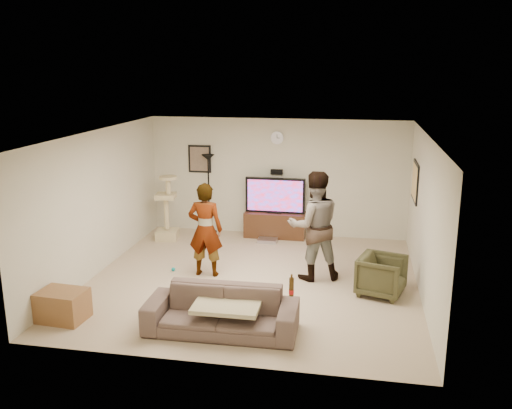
% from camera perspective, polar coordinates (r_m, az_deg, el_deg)
% --- Properties ---
extents(floor, '(5.50, 5.50, 0.02)m').
position_cam_1_polar(floor, '(9.46, -0.35, -7.94)').
color(floor, beige).
rests_on(floor, ground).
extents(ceiling, '(5.50, 5.50, 0.02)m').
position_cam_1_polar(ceiling, '(8.82, -0.38, 7.41)').
color(ceiling, silver).
rests_on(ceiling, wall_back).
extents(wall_back, '(5.50, 0.04, 2.50)m').
position_cam_1_polar(wall_back, '(11.70, 2.20, 2.84)').
color(wall_back, beige).
rests_on(wall_back, floor).
extents(wall_front, '(5.50, 0.04, 2.50)m').
position_cam_1_polar(wall_front, '(6.51, -5.01, -6.61)').
color(wall_front, beige).
rests_on(wall_front, floor).
extents(wall_left, '(0.04, 5.50, 2.50)m').
position_cam_1_polar(wall_left, '(9.94, -16.12, 0.23)').
color(wall_left, beige).
rests_on(wall_left, floor).
extents(wall_right, '(0.04, 5.50, 2.50)m').
position_cam_1_polar(wall_right, '(8.97, 17.16, -1.34)').
color(wall_right, beige).
rests_on(wall_right, floor).
extents(wall_clock, '(0.26, 0.04, 0.26)m').
position_cam_1_polar(wall_clock, '(11.53, 2.22, 6.95)').
color(wall_clock, white).
rests_on(wall_clock, wall_back).
extents(wall_speaker, '(0.25, 0.10, 0.10)m').
position_cam_1_polar(wall_speaker, '(11.62, 2.17, 3.41)').
color(wall_speaker, black).
rests_on(wall_speaker, wall_back).
extents(picture_back, '(0.42, 0.03, 0.52)m').
position_cam_1_polar(picture_back, '(11.98, -5.89, 4.75)').
color(picture_back, '#6E5C4E').
rests_on(picture_back, wall_back).
extents(picture_right, '(0.03, 0.78, 0.62)m').
position_cam_1_polar(picture_right, '(10.46, 16.23, 2.31)').
color(picture_right, '#FDC27A').
rests_on(picture_right, wall_right).
extents(tv_stand, '(1.29, 0.45, 0.54)m').
position_cam_1_polar(tv_stand, '(11.70, 1.99, -2.11)').
color(tv_stand, '#3B2113').
rests_on(tv_stand, floor).
extents(console_box, '(0.40, 0.30, 0.07)m').
position_cam_1_polar(console_box, '(11.41, 1.19, -3.76)').
color(console_box, '#B8B7C6').
rests_on(console_box, floor).
extents(tv, '(1.26, 0.08, 0.75)m').
position_cam_1_polar(tv, '(11.54, 2.02, 0.96)').
color(tv, black).
rests_on(tv, tv_stand).
extents(tv_screen, '(1.16, 0.01, 0.66)m').
position_cam_1_polar(tv_screen, '(11.49, 1.98, 0.91)').
color(tv_screen, blue).
rests_on(tv_screen, tv).
extents(floor_lamp, '(0.32, 0.32, 1.72)m').
position_cam_1_polar(floor_lamp, '(11.89, -4.94, 1.06)').
color(floor_lamp, black).
rests_on(floor_lamp, floor).
extents(cat_tree, '(0.50, 0.50, 1.38)m').
position_cam_1_polar(cat_tree, '(11.57, -9.33, -0.31)').
color(cat_tree, '#C6B788').
rests_on(cat_tree, floor).
extents(person_left, '(0.61, 0.40, 1.65)m').
position_cam_1_polar(person_left, '(9.47, -5.29, -2.62)').
color(person_left, '#ABABAB').
rests_on(person_left, floor).
extents(person_right, '(1.09, 0.96, 1.88)m').
position_cam_1_polar(person_right, '(9.30, 6.08, -2.21)').
color(person_right, navy).
rests_on(person_right, floor).
extents(sofa, '(2.10, 0.85, 0.61)m').
position_cam_1_polar(sofa, '(7.64, -3.62, -11.01)').
color(sofa, brown).
rests_on(sofa, floor).
extents(throw_blanket, '(0.91, 0.71, 0.06)m').
position_cam_1_polar(throw_blanket, '(7.58, -2.97, -10.34)').
color(throw_blanket, '#C6B98A').
rests_on(throw_blanket, sofa).
extents(beer_bottle, '(0.06, 0.06, 0.25)m').
position_cam_1_polar(beer_bottle, '(7.31, 3.71, -8.55)').
color(beer_bottle, '#3C2509').
rests_on(beer_bottle, sofa).
extents(armchair, '(0.87, 0.86, 0.64)m').
position_cam_1_polar(armchair, '(9.00, 12.95, -7.22)').
color(armchair, '#38371F').
rests_on(armchair, floor).
extents(side_table, '(0.70, 0.54, 0.44)m').
position_cam_1_polar(side_table, '(8.46, -19.49, -9.87)').
color(side_table, brown).
rests_on(side_table, floor).
extents(toy_ball, '(0.07, 0.07, 0.07)m').
position_cam_1_polar(toy_ball, '(9.95, -8.60, -6.68)').
color(toy_ball, '#0D969E').
rests_on(toy_ball, floor).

